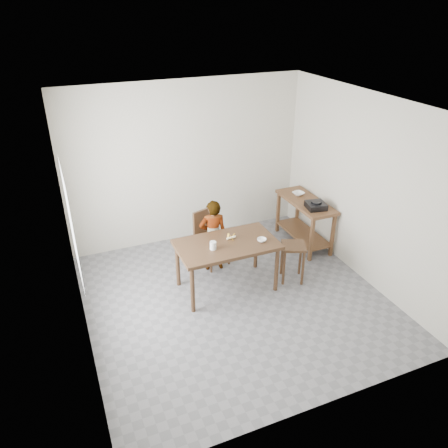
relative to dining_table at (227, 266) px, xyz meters
name	(u,v)px	position (x,y,z in m)	size (l,w,h in m)	color
floor	(235,300)	(0.00, -0.30, -0.40)	(4.00, 4.00, 0.04)	slate
ceiling	(238,104)	(0.00, -0.30, 2.35)	(4.00, 4.00, 0.04)	white
wall_back	(186,163)	(0.00, 1.72, 0.98)	(4.00, 0.04, 2.70)	beige
wall_front	(328,306)	(0.00, -2.32, 0.98)	(4.00, 0.04, 2.70)	beige
wall_left	(70,244)	(-2.02, -0.30, 0.98)	(0.04, 4.00, 2.70)	beige
wall_right	(365,189)	(2.02, -0.30, 0.98)	(0.04, 4.00, 2.70)	beige
window_pane	(71,224)	(-1.97, -0.10, 1.12)	(0.02, 1.10, 1.30)	white
dining_table	(227,266)	(0.00, 0.00, 0.00)	(1.40, 0.80, 0.75)	#412A19
prep_counter	(304,222)	(1.72, 0.70, 0.03)	(0.50, 1.20, 0.80)	brown
child	(213,235)	(0.01, 0.56, 0.20)	(0.42, 0.28, 1.16)	white
dining_chair	(213,239)	(0.05, 0.68, 0.07)	(0.43, 0.43, 0.89)	#412A19
stool	(292,262)	(0.98, -0.18, -0.08)	(0.34, 0.34, 0.59)	#412A19
glass_tumbler	(213,245)	(-0.24, -0.08, 0.43)	(0.09, 0.09, 0.11)	white
small_bowl	(262,240)	(0.47, -0.14, 0.40)	(0.13, 0.13, 0.04)	white
banana	(231,237)	(0.10, 0.08, 0.40)	(0.15, 0.11, 0.05)	#EBD759
serving_bowl	(298,194)	(1.72, 0.95, 0.45)	(0.19, 0.19, 0.05)	white
gas_burner	(316,206)	(1.70, 0.39, 0.47)	(0.29, 0.29, 0.10)	black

